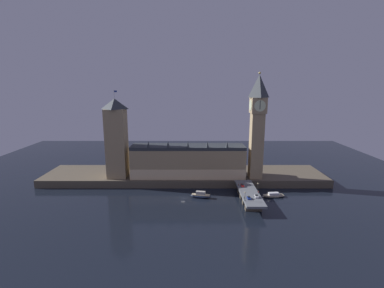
{
  "coord_description": "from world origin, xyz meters",
  "views": [
    {
      "loc": [
        6.06,
        -175.32,
        73.69
      ],
      "look_at": [
        6.29,
        20.0,
        33.06
      ],
      "focal_mm": 26.0,
      "sensor_mm": 36.0,
      "label": 1
    }
  ],
  "objects_px": {
    "pedestrian_near_rail": "(244,197)",
    "car_northbound_trail": "(249,198)",
    "car_northbound_lead": "(242,185)",
    "street_lamp_near": "(245,195)",
    "boat_upstream": "(200,195)",
    "pedestrian_mid_walk": "(258,192)",
    "clock_tower": "(257,123)",
    "victoria_tower": "(116,138)",
    "street_lamp_mid": "(258,186)",
    "pedestrian_far_rail": "(238,185)",
    "car_southbound_lead": "(256,196)",
    "boat_downstream": "(273,195)"
  },
  "relations": [
    {
      "from": "clock_tower",
      "to": "victoria_tower",
      "type": "bearing_deg",
      "value": 178.6
    },
    {
      "from": "pedestrian_far_rail",
      "to": "street_lamp_near",
      "type": "distance_m",
      "value": 25.15
    },
    {
      "from": "street_lamp_near",
      "to": "car_northbound_trail",
      "type": "bearing_deg",
      "value": 45.36
    },
    {
      "from": "pedestrian_mid_walk",
      "to": "street_lamp_near",
      "type": "xyz_separation_m",
      "value": [
        -10.74,
        -11.47,
        2.75
      ]
    },
    {
      "from": "street_lamp_near",
      "to": "pedestrian_mid_walk",
      "type": "bearing_deg",
      "value": 46.89
    },
    {
      "from": "victoria_tower",
      "to": "pedestrian_near_rail",
      "type": "xyz_separation_m",
      "value": [
        88.44,
        -44.93,
        -28.04
      ]
    },
    {
      "from": "pedestrian_mid_walk",
      "to": "street_lamp_mid",
      "type": "bearing_deg",
      "value": 82.98
    },
    {
      "from": "car_northbound_lead",
      "to": "pedestrian_near_rail",
      "type": "height_order",
      "value": "pedestrian_near_rail"
    },
    {
      "from": "pedestrian_mid_walk",
      "to": "boat_upstream",
      "type": "height_order",
      "value": "pedestrian_mid_walk"
    },
    {
      "from": "pedestrian_mid_walk",
      "to": "pedestrian_near_rail",
      "type": "bearing_deg",
      "value": -142.06
    },
    {
      "from": "clock_tower",
      "to": "boat_upstream",
      "type": "height_order",
      "value": "clock_tower"
    },
    {
      "from": "car_northbound_lead",
      "to": "street_lamp_near",
      "type": "bearing_deg",
      "value": -96.88
    },
    {
      "from": "pedestrian_mid_walk",
      "to": "boat_downstream",
      "type": "distance_m",
      "value": 17.73
    },
    {
      "from": "car_northbound_trail",
      "to": "boat_downstream",
      "type": "xyz_separation_m",
      "value": [
        20.77,
        18.71,
        -6.11
      ]
    },
    {
      "from": "pedestrian_mid_walk",
      "to": "boat_upstream",
      "type": "distance_m",
      "value": 38.02
    },
    {
      "from": "car_northbound_lead",
      "to": "pedestrian_mid_walk",
      "type": "distance_m",
      "value": 15.38
    },
    {
      "from": "boat_upstream",
      "to": "pedestrian_mid_walk",
      "type": "bearing_deg",
      "value": -13.64
    },
    {
      "from": "clock_tower",
      "to": "street_lamp_mid",
      "type": "xyz_separation_m",
      "value": [
        -4.96,
        -31.08,
        -36.81
      ]
    },
    {
      "from": "car_northbound_trail",
      "to": "boat_upstream",
      "type": "height_order",
      "value": "car_northbound_trail"
    },
    {
      "from": "car_northbound_trail",
      "to": "boat_upstream",
      "type": "xyz_separation_m",
      "value": [
        -28.76,
        17.31,
        -5.59
      ]
    },
    {
      "from": "clock_tower",
      "to": "pedestrian_near_rail",
      "type": "distance_m",
      "value": 60.09
    },
    {
      "from": "car_southbound_lead",
      "to": "car_northbound_lead",
      "type": "bearing_deg",
      "value": 104.89
    },
    {
      "from": "clock_tower",
      "to": "victoria_tower",
      "type": "height_order",
      "value": "clock_tower"
    },
    {
      "from": "victoria_tower",
      "to": "boat_upstream",
      "type": "xyz_separation_m",
      "value": [
        62.27,
        -28.01,
        -33.89
      ]
    },
    {
      "from": "boat_downstream",
      "to": "victoria_tower",
      "type": "bearing_deg",
      "value": 166.61
    },
    {
      "from": "clock_tower",
      "to": "victoria_tower",
      "type": "relative_size",
      "value": 1.19
    },
    {
      "from": "pedestrian_far_rail",
      "to": "street_lamp_near",
      "type": "bearing_deg",
      "value": -90.92
    },
    {
      "from": "pedestrian_near_rail",
      "to": "street_lamp_near",
      "type": "bearing_deg",
      "value": -96.69
    },
    {
      "from": "car_northbound_trail",
      "to": "boat_downstream",
      "type": "relative_size",
      "value": 0.25
    },
    {
      "from": "clock_tower",
      "to": "boat_upstream",
      "type": "xyz_separation_m",
      "value": [
        -41.88,
        -25.47,
        -45.44
      ]
    },
    {
      "from": "car_northbound_trail",
      "to": "boat_upstream",
      "type": "bearing_deg",
      "value": 148.96
    },
    {
      "from": "pedestrian_far_rail",
      "to": "boat_downstream",
      "type": "relative_size",
      "value": 0.11
    },
    {
      "from": "boat_downstream",
      "to": "pedestrian_far_rail",
      "type": "bearing_deg",
      "value": 172.04
    },
    {
      "from": "clock_tower",
      "to": "car_northbound_trail",
      "type": "bearing_deg",
      "value": -107.04
    },
    {
      "from": "car_northbound_trail",
      "to": "street_lamp_near",
      "type": "bearing_deg",
      "value": -134.64
    },
    {
      "from": "pedestrian_near_rail",
      "to": "car_northbound_trail",
      "type": "bearing_deg",
      "value": -8.56
    },
    {
      "from": "victoria_tower",
      "to": "boat_downstream",
      "type": "distance_m",
      "value": 119.96
    },
    {
      "from": "car_northbound_lead",
      "to": "pedestrian_far_rail",
      "type": "distance_m",
      "value": 2.61
    },
    {
      "from": "pedestrian_near_rail",
      "to": "boat_downstream",
      "type": "xyz_separation_m",
      "value": [
        23.35,
        18.32,
        -6.37
      ]
    },
    {
      "from": "boat_upstream",
      "to": "pedestrian_near_rail",
      "type": "bearing_deg",
      "value": -32.88
    },
    {
      "from": "car_northbound_trail",
      "to": "car_southbound_lead",
      "type": "bearing_deg",
      "value": 23.89
    },
    {
      "from": "pedestrian_near_rail",
      "to": "pedestrian_far_rail",
      "type": "relative_size",
      "value": 1.05
    },
    {
      "from": "pedestrian_near_rail",
      "to": "pedestrian_mid_walk",
      "type": "distance_m",
      "value": 13.11
    },
    {
      "from": "pedestrian_mid_walk",
      "to": "boat_upstream",
      "type": "relative_size",
      "value": 0.12
    },
    {
      "from": "pedestrian_mid_walk",
      "to": "street_lamp_mid",
      "type": "relative_size",
      "value": 0.29
    },
    {
      "from": "car_northbound_lead",
      "to": "pedestrian_far_rail",
      "type": "xyz_separation_m",
      "value": [
        -2.59,
        0.24,
        0.25
      ]
    },
    {
      "from": "car_northbound_lead",
      "to": "pedestrian_mid_walk",
      "type": "height_order",
      "value": "pedestrian_mid_walk"
    },
    {
      "from": "clock_tower",
      "to": "pedestrian_mid_walk",
      "type": "bearing_deg",
      "value": -98.87
    },
    {
      "from": "victoria_tower",
      "to": "car_northbound_lead",
      "type": "distance_m",
      "value": 98.21
    },
    {
      "from": "clock_tower",
      "to": "pedestrian_near_rail",
      "type": "bearing_deg",
      "value": -110.32
    }
  ]
}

